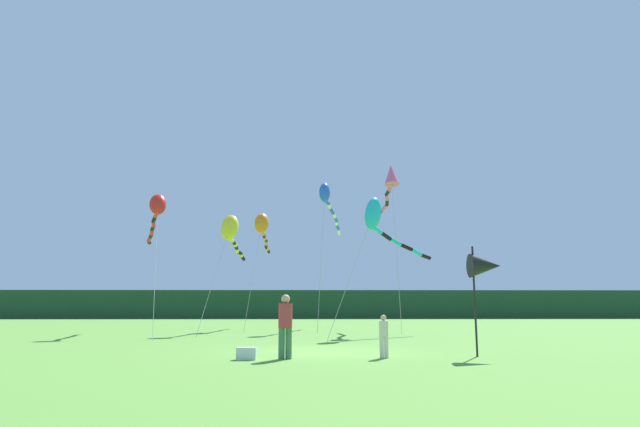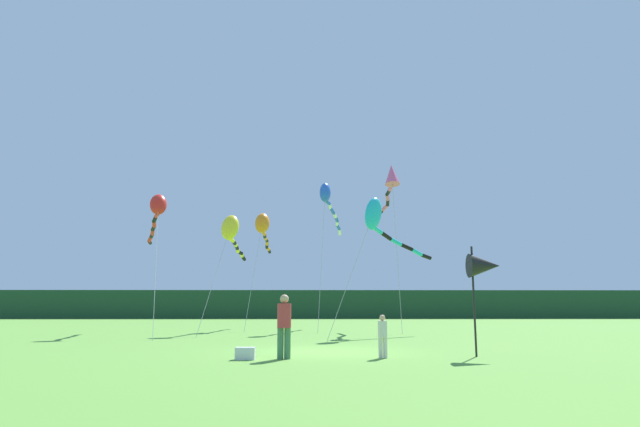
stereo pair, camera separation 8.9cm
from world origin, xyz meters
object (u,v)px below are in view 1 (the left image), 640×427
cooler_box (246,354)px  kite_blue (327,199)px  person_child (384,334)px  kite_rainbow (390,180)px  person_adult (285,323)px  kite_red (157,210)px  kite_cyan (378,219)px  kite_orange (262,226)px  kite_yellow (231,231)px  banner_flag_pole (485,267)px

cooler_box → kite_blue: (2.79, 17.86, 7.71)m
person_child → kite_rainbow: 17.06m
person_adult → cooler_box: (-1.02, -0.15, -0.80)m
kite_red → kite_blue: 10.30m
person_child → kite_cyan: 12.01m
person_adult → kite_cyan: bearing=70.1°
person_child → kite_red: kite_red is taller
person_child → kite_orange: bearing=105.0°
person_adult → person_child: size_ratio=1.47×
cooler_box → kite_blue: bearing=81.1°
kite_yellow → banner_flag_pole: bearing=-55.6°
banner_flag_pole → kite_orange: (-8.03, 18.28, 3.83)m
kite_rainbow → kite_blue: bearing=143.9°
banner_flag_pole → kite_yellow: size_ratio=0.40×
kite_rainbow → person_adult: bearing=-109.3°
person_adult → kite_cyan: (4.02, 11.08, 4.64)m
kite_red → person_child: bearing=-52.2°
person_child → kite_rainbow: (2.59, 14.92, 7.85)m
banner_flag_pole → kite_rainbow: (-0.44, 14.53, 5.97)m
banner_flag_pole → kite_cyan: 11.06m
banner_flag_pole → kite_orange: size_ratio=0.40×
kite_red → kite_yellow: kite_red is taller
person_child → banner_flag_pole: bearing=7.3°
banner_flag_pole → kite_yellow: bearing=124.4°
kite_red → kite_cyan: 11.56m
person_adult → person_child: person_adult is taller
person_adult → banner_flag_pole: banner_flag_pole is taller
kite_orange → kite_cyan: 10.06m
kite_red → kite_cyan: (11.35, -2.05, -0.75)m
kite_orange → kite_blue: kite_blue is taller
kite_blue → person_adult: bearing=-95.7°
person_adult → kite_blue: (1.77, 17.71, 6.91)m
kite_blue → kite_orange: bearing=163.9°
cooler_box → banner_flag_pole: 7.21m
kite_yellow → kite_cyan: bearing=-22.3°
kite_rainbow → kite_yellow: size_ratio=1.19×
banner_flag_pole → kite_cyan: bearing=99.3°
kite_orange → kite_yellow: size_ratio=1.00×
person_child → banner_flag_pole: (3.04, 0.39, 1.88)m
kite_blue → kite_yellow: kite_blue is taller
kite_red → kite_blue: (9.10, 4.58, 1.52)m
cooler_box → kite_blue: size_ratio=0.06×
kite_cyan → person_child: bearing=-96.9°
person_child → kite_blue: 18.95m
person_adult → kite_blue: size_ratio=0.19×
person_child → kite_red: (-10.04, 12.92, 5.69)m
banner_flag_pole → kite_yellow: kite_yellow is taller
kite_rainbow → kite_cyan: (-1.28, -4.05, -2.91)m
cooler_box → kite_cyan: (5.04, 11.23, 5.44)m
kite_cyan → kite_blue: kite_blue is taller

